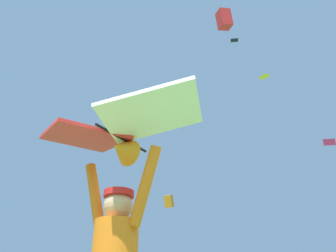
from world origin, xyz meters
TOP-DOWN VIEW (x-y plane):
  - held_stunt_kite at (-0.37, 0.12)m, footprint 1.65×1.11m
  - distant_kite_red_low_left at (-0.31, 16.45)m, footprint 1.24×1.40m
  - distant_kite_white_mid_right at (-4.94, 29.80)m, footprint 0.47×0.47m
  - distant_kite_orange_high_right at (-9.22, 33.84)m, footprint 0.94×1.28m
  - distant_kite_black_mid_left at (0.09, 21.72)m, footprint 0.91×0.90m
  - distant_kite_magenta_overhead_distant at (5.17, 19.18)m, footprint 0.96×0.96m
  - distant_kite_yellow_high_left at (2.07, 21.76)m, footprint 0.91×0.90m

SIDE VIEW (x-z plane):
  - held_stunt_kite at x=-0.37m, z-range 1.91..2.31m
  - distant_kite_magenta_overhead_distant at x=5.17m, z-range 9.90..10.18m
  - distant_kite_orange_high_right at x=-9.22m, z-range 10.60..12.11m
  - distant_kite_yellow_high_left at x=2.07m, z-range 17.30..17.60m
  - distant_kite_red_low_left at x=-0.31m, z-range 18.38..19.94m
  - distant_kite_white_mid_right at x=-4.94m, z-range 21.36..21.51m
  - distant_kite_black_mid_left at x=0.09m, z-range 21.57..21.84m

